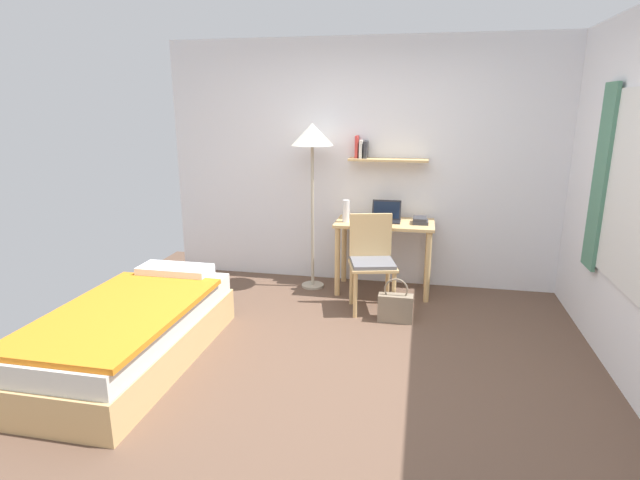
{
  "coord_description": "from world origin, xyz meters",
  "views": [
    {
      "loc": [
        0.58,
        -3.37,
        1.91
      ],
      "look_at": [
        -0.22,
        0.51,
        0.85
      ],
      "focal_mm": 28.21,
      "sensor_mm": 36.0,
      "label": 1
    }
  ],
  "objects": [
    {
      "name": "water_bottle",
      "position": [
        -0.18,
        1.62,
        0.87
      ],
      "size": [
        0.07,
        0.07,
        0.23
      ],
      "primitive_type": "cylinder",
      "color": "silver",
      "rests_on": "desk"
    },
    {
      "name": "laptop",
      "position": [
        0.22,
        1.75,
        0.81
      ],
      "size": [
        0.3,
        0.22,
        0.21
      ],
      "color": "black",
      "rests_on": "desk"
    },
    {
      "name": "desk_chair",
      "position": [
        0.14,
        1.21,
        0.51
      ],
      "size": [
        0.51,
        0.49,
        0.91
      ],
      "color": "tan",
      "rests_on": "ground_plane"
    },
    {
      "name": "standing_lamp",
      "position": [
        -0.54,
        1.68,
        1.55
      ],
      "size": [
        0.43,
        0.43,
        1.74
      ],
      "color": "#B2A893",
      "rests_on": "ground_plane"
    },
    {
      "name": "ground_plane",
      "position": [
        0.0,
        0.0,
        0.0
      ],
      "size": [
        5.28,
        5.28,
        0.0
      ],
      "primitive_type": "plane",
      "color": "brown"
    },
    {
      "name": "desk",
      "position": [
        0.22,
        1.7,
        0.6
      ],
      "size": [
        1.0,
        0.53,
        0.75
      ],
      "color": "tan",
      "rests_on": "ground_plane"
    },
    {
      "name": "handbag",
      "position": [
        0.39,
        0.94,
        0.14
      ],
      "size": [
        0.31,
        0.13,
        0.41
      ],
      "color": "gray",
      "rests_on": "ground_plane"
    },
    {
      "name": "book_stack",
      "position": [
        0.57,
        1.71,
        0.78
      ],
      "size": [
        0.16,
        0.21,
        0.06
      ],
      "color": "#333338",
      "rests_on": "desk"
    },
    {
      "name": "wall_back",
      "position": [
        0.0,
        2.02,
        1.3
      ],
      "size": [
        4.4,
        0.27,
        2.6
      ],
      "color": "white",
      "rests_on": "ground_plane"
    },
    {
      "name": "bed",
      "position": [
        -1.53,
        -0.22,
        0.24
      ],
      "size": [
        0.92,
        1.91,
        0.54
      ],
      "color": "tan",
      "rests_on": "ground_plane"
    }
  ]
}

